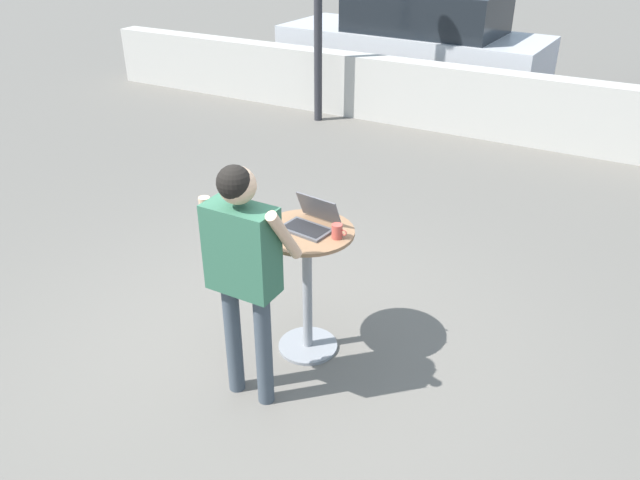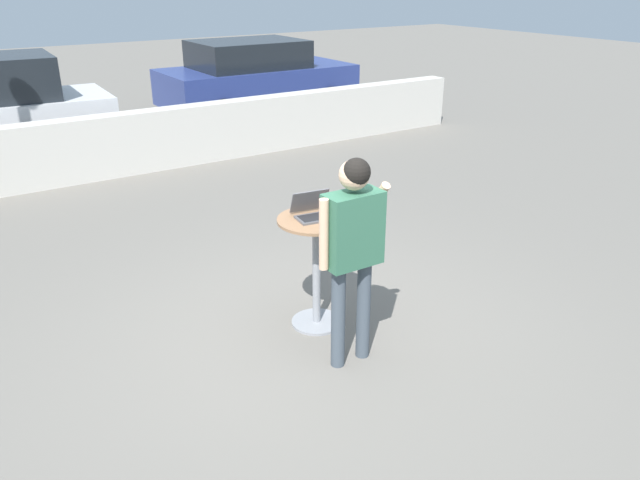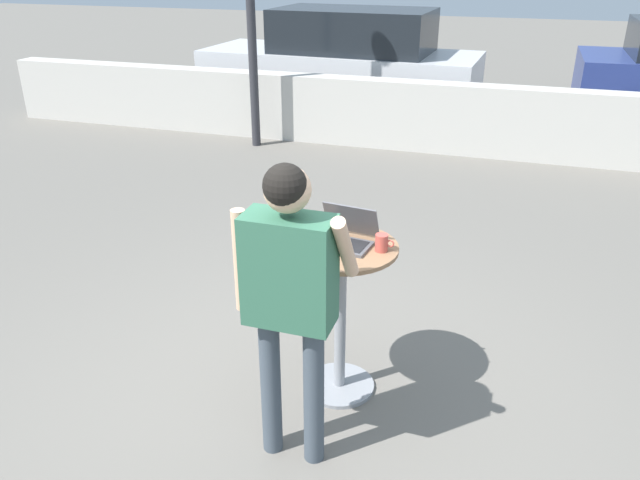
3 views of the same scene
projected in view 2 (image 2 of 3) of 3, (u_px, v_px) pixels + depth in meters
The scene contains 7 objects.
ground_plane at pixel (308, 341), 5.30m from camera, with size 50.00×50.00×0.00m, color slate.
pavement_kerb at pixel (110, 146), 9.39m from camera, with size 13.31×0.35×0.93m.
cafe_table at pixel (316, 258), 5.31m from camera, with size 0.66×0.66×1.00m.
laptop at pixel (314, 211), 5.19m from camera, with size 0.37×0.33×0.21m.
coffee_mug at pixel (339, 207), 5.27m from camera, with size 0.11×0.07×0.10m.
standing_person at pixel (353, 237), 4.61m from camera, with size 0.58×0.37×1.69m.
parked_car_further_down at pixel (255, 77), 13.39m from camera, with size 4.08×2.02×1.56m.
Camera 2 is at (-2.40, -3.83, 2.89)m, focal length 35.00 mm.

